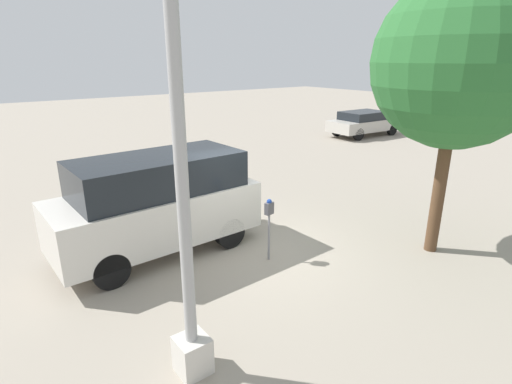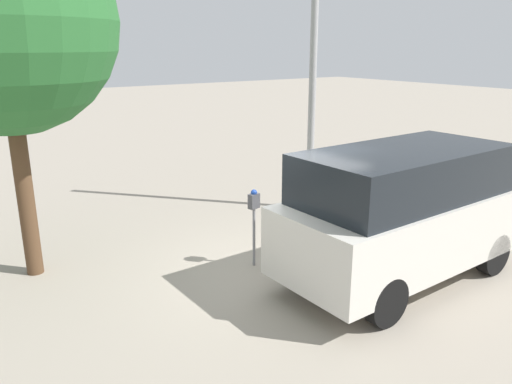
% 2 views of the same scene
% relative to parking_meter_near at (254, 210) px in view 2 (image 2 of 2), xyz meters
% --- Properties ---
extents(ground_plane, '(80.00, 80.00, 0.00)m').
position_rel_parking_meter_near_xyz_m(ground_plane, '(-0.05, -0.36, -1.04)').
color(ground_plane, gray).
extents(parking_meter_near, '(0.22, 0.15, 1.41)m').
position_rel_parking_meter_near_xyz_m(parking_meter_near, '(0.00, 0.00, 0.00)').
color(parking_meter_near, gray).
rests_on(parking_meter_near, ground).
extents(parking_meter_far, '(0.22, 0.15, 1.39)m').
position_rel_parking_meter_near_xyz_m(parking_meter_far, '(5.85, 0.03, -0.01)').
color(parking_meter_far, gray).
rests_on(parking_meter_far, ground).
extents(lamp_post, '(0.44, 0.44, 6.86)m').
position_rel_parking_meter_near_xyz_m(lamp_post, '(2.93, 1.94, 1.35)').
color(lamp_post, beige).
rests_on(lamp_post, ground).
extents(parked_van, '(4.53, 1.99, 2.22)m').
position_rel_parking_meter_near_xyz_m(parked_van, '(1.72, -1.81, 0.16)').
color(parked_van, beige).
rests_on(parked_van, ground).
extents(street_tree, '(3.46, 3.46, 5.86)m').
position_rel_parking_meter_near_xyz_m(street_tree, '(-3.28, 1.90, 3.08)').
color(street_tree, '#513823').
rests_on(street_tree, ground).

